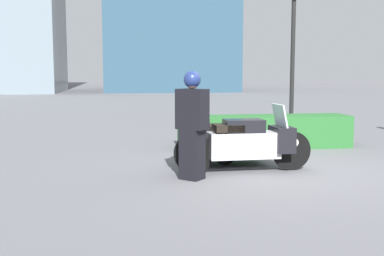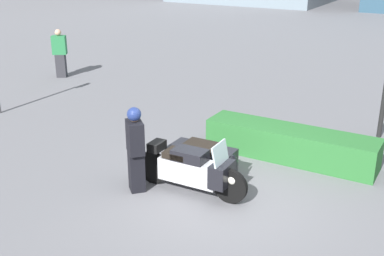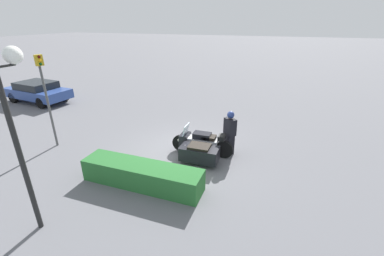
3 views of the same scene
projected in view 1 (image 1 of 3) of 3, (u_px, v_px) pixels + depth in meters
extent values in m
plane|color=slate|center=(276.00, 170.00, 8.50)|extent=(160.00, 160.00, 0.00)
cylinder|color=black|center=(291.00, 151.00, 8.47)|extent=(0.69, 0.12, 0.69)
cylinder|color=black|center=(194.00, 153.00, 8.17)|extent=(0.69, 0.12, 0.69)
cylinder|color=black|center=(224.00, 150.00, 8.99)|extent=(0.54, 0.11, 0.54)
cube|color=#B7B7BC|center=(244.00, 145.00, 8.31)|extent=(1.24, 0.46, 0.45)
cube|color=black|center=(244.00, 126.00, 8.27)|extent=(0.68, 0.43, 0.24)
cube|color=black|center=(228.00, 128.00, 8.23)|extent=(0.50, 0.42, 0.12)
cube|color=black|center=(282.00, 139.00, 8.42)|extent=(0.34, 0.59, 0.44)
cube|color=silver|center=(280.00, 115.00, 8.36)|extent=(0.13, 0.56, 0.40)
sphere|color=white|center=(294.00, 142.00, 8.46)|extent=(0.18, 0.18, 0.18)
cube|color=black|center=(227.00, 142.00, 8.98)|extent=(1.40, 0.73, 0.50)
sphere|color=black|center=(258.00, 140.00, 9.08)|extent=(0.47, 0.47, 0.47)
cube|color=black|center=(227.00, 127.00, 8.95)|extent=(0.78, 0.61, 0.09)
cube|color=black|center=(200.00, 124.00, 8.13)|extent=(0.25, 0.39, 0.18)
cube|color=black|center=(192.00, 154.00, 7.73)|extent=(0.44, 0.44, 0.81)
cube|color=black|center=(192.00, 109.00, 7.65)|extent=(0.54, 0.53, 0.64)
sphere|color=tan|center=(192.00, 82.00, 7.60)|extent=(0.22, 0.22, 0.22)
sphere|color=navy|center=(192.00, 79.00, 7.59)|extent=(0.28, 0.28, 0.28)
cube|color=#28662D|center=(264.00, 132.00, 11.00)|extent=(3.91, 0.90, 0.73)
cylinder|color=black|center=(293.00, 59.00, 13.46)|extent=(0.12, 0.12, 4.16)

